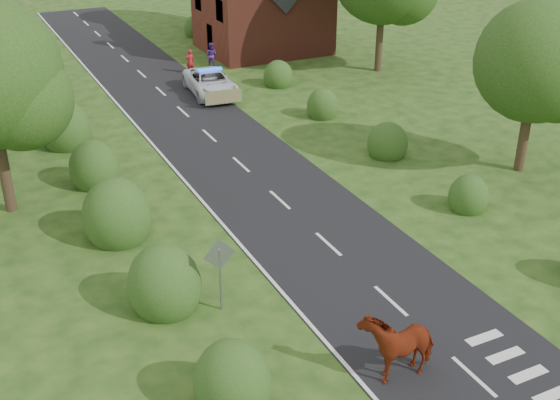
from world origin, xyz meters
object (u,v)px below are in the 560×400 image
pedestrian_purple (211,55)px  police_van (211,83)px  road_sign (220,264)px  cow (397,345)px  pedestrian_red (190,62)px

pedestrian_purple → police_van: bearing=109.0°
road_sign → pedestrian_purple: (9.57, 25.43, -0.83)m
police_van → road_sign: bearing=-105.3°
cow → pedestrian_purple: 30.87m
cow → police_van: (4.25, 24.97, -0.13)m
road_sign → pedestrian_red: (7.88, 24.75, -0.88)m
cow → police_van: cow is taller
pedestrian_purple → pedestrian_red: bearing=62.6°
pedestrian_red → road_sign: bearing=64.2°
pedestrian_red → police_van: bearing=77.0°
cow → pedestrian_purple: size_ratio=1.43×
road_sign → pedestrian_purple: bearing=69.4°
police_van → pedestrian_red: size_ratio=3.41×
cow → pedestrian_red: (4.63, 29.53, -0.06)m
road_sign → pedestrian_red: 25.99m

